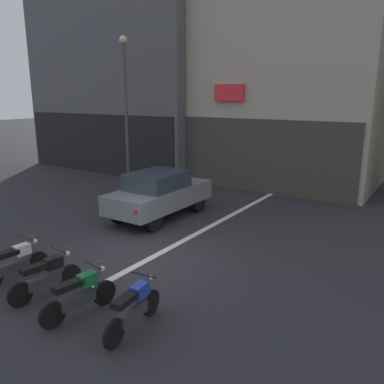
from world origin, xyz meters
TOP-DOWN VIEW (x-y plane):
  - ground_plane at (0.00, 0.00)m, footprint 120.00×120.00m
  - lane_centre_line at (0.00, 6.00)m, footprint 0.20×18.00m
  - building_mid_block at (-1.34, 12.60)m, footprint 10.09×8.59m
  - car_grey_crossing_near at (-2.00, 2.98)m, footprint 1.78×4.11m
  - street_lamp at (-6.27, 6.08)m, footprint 0.36×0.36m
  - motorcycle_white_row_leftmost at (-1.79, -2.67)m, footprint 0.55×1.67m
  - motorcycle_black_row_left_mid at (-0.58, -2.73)m, footprint 0.55×1.66m
  - motorcycle_green_row_centre at (0.62, -2.86)m, footprint 0.55×1.66m
  - motorcycle_blue_row_right_mid at (1.81, -2.64)m, footprint 0.55×1.67m

SIDE VIEW (x-z plane):
  - ground_plane at x=0.00m, z-range 0.00..0.00m
  - lane_centre_line at x=0.00m, z-range 0.00..0.01m
  - motorcycle_white_row_leftmost at x=-1.79m, z-range -0.03..0.95m
  - motorcycle_black_row_left_mid at x=-0.58m, z-range -0.03..0.95m
  - motorcycle_green_row_centre at x=0.62m, z-range -0.03..0.95m
  - motorcycle_blue_row_right_mid at x=1.81m, z-range -0.03..0.95m
  - car_grey_crossing_near at x=-2.00m, z-range 0.07..1.71m
  - street_lamp at x=-6.27m, z-range 0.74..7.46m
  - building_mid_block at x=-1.34m, z-range -0.01..12.67m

